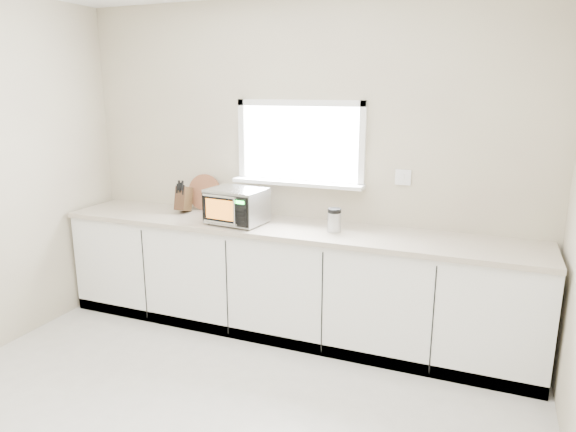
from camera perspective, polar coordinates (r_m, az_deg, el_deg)
The scene contains 7 objects.
back_wall at distance 4.29m, azimuth 1.42°, elevation 5.62°, with size 4.00×0.17×2.70m.
cabinets at distance 4.26m, azimuth -0.08°, elevation -7.32°, with size 3.92×0.60×0.88m, color white.
countertop at distance 4.10m, azimuth -0.13°, elevation -1.37°, with size 3.92×0.64×0.04m, color beige.
microwave at distance 4.16m, azimuth -5.72°, elevation 1.17°, with size 0.48×0.41×0.29m.
knife_block at distance 4.62m, azimuth -11.53°, elevation 1.94°, with size 0.12×0.21×0.29m.
cutting_board at distance 4.68m, azimuth -9.28°, elevation 2.63°, with size 0.32×0.32×0.02m, color brown.
coffee_grinder at distance 3.93m, azimuth 5.17°, elevation -0.44°, with size 0.11×0.11×0.19m.
Camera 1 is at (1.49, -1.98, 1.99)m, focal length 32.00 mm.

